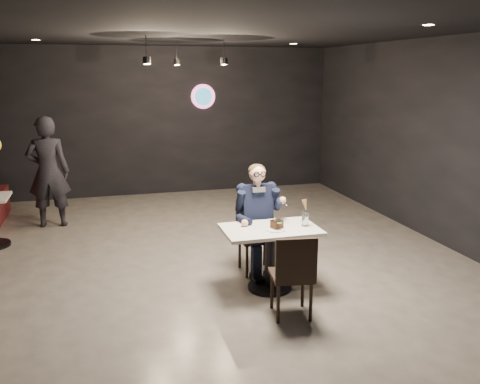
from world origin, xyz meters
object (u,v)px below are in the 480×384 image
object	(u,v)px
main_table	(270,259)
sundae_glass	(305,218)
seated_man	(256,217)
chair_far	(256,237)
chair_near	(291,274)
passerby	(48,172)

from	to	relation	value
main_table	sundae_glass	distance (m)	0.62
main_table	seated_man	size ratio (longest dim) A/B	0.76
main_table	chair_far	size ratio (longest dim) A/B	1.20
main_table	chair_near	size ratio (longest dim) A/B	1.20
chair_far	chair_near	world-z (taller)	same
seated_man	sundae_glass	distance (m)	0.72
chair_far	sundae_glass	world-z (taller)	sundae_glass
chair_near	main_table	bearing A→B (deg)	98.08
chair_far	seated_man	world-z (taller)	seated_man
chair_near	sundae_glass	size ratio (longest dim) A/B	5.18
main_table	passerby	bearing A→B (deg)	128.71
chair_near	seated_man	bearing A→B (deg)	98.08
chair_near	seated_man	size ratio (longest dim) A/B	0.64
main_table	seated_man	world-z (taller)	seated_man
sundae_glass	passerby	bearing A→B (deg)	132.52
passerby	sundae_glass	bearing A→B (deg)	135.46
main_table	sundae_glass	bearing A→B (deg)	-4.16
chair_far	seated_man	bearing A→B (deg)	90.00
main_table	chair_near	xyz separation A→B (m)	(-0.00, -0.69, 0.09)
passerby	chair_far	bearing A→B (deg)	136.74
chair_near	seated_man	distance (m)	1.26
chair_near	seated_man	world-z (taller)	seated_man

